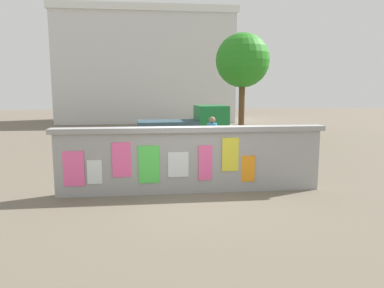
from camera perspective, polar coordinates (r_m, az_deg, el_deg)
ground at (r=16.87m, az=-3.28°, el=0.01°), size 60.00×60.00×0.00m
poster_wall at (r=8.87m, az=-0.21°, el=-2.35°), size 6.62×0.42×1.62m
auto_rickshaw_truck at (r=14.91m, az=-0.75°, el=2.38°), size 3.68×1.70×1.85m
motorcycle at (r=12.07m, az=-11.77°, el=-1.38°), size 1.88×0.64×0.87m
bicycle_near at (r=10.06m, az=-5.58°, el=-3.80°), size 1.71×0.44×0.95m
bicycle_far at (r=11.05m, az=8.13°, el=-2.72°), size 1.69×0.49×0.95m
person_walking at (r=12.10m, az=3.14°, el=1.32°), size 0.44×0.44×1.62m
tree_roadside at (r=19.25m, az=7.92°, el=12.77°), size 2.76×2.76×5.35m
building_background at (r=29.46m, az=-7.19°, el=11.89°), size 13.44×5.85×8.44m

